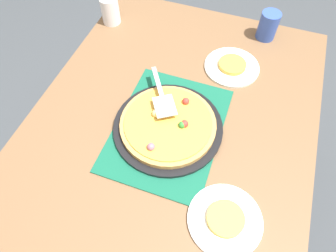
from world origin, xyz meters
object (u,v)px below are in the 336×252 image
object	(u,v)px
served_slice_left	(232,65)
pizza_server	(162,96)
pizza_pan	(168,127)
pizza	(168,124)
plate_far_right	(225,220)
plate_near_left	(232,67)
served_slice_right	(226,219)
cup_near	(268,26)
cup_far	(110,10)

from	to	relation	value
served_slice_left	pizza_server	world-z (taller)	pizza_server
pizza_pan	served_slice_left	bearing A→B (deg)	-21.57
pizza_pan	pizza	distance (m)	0.02
served_slice_left	pizza_server	xyz separation A→B (m)	(-0.28, 0.20, 0.05)
served_slice_left	plate_far_right	bearing A→B (deg)	-169.04
plate_far_right	pizza_pan	bearing A→B (deg)	46.96
pizza	plate_near_left	bearing A→B (deg)	-21.59
served_slice_right	plate_near_left	bearing A→B (deg)	10.96
served_slice_right	served_slice_left	bearing A→B (deg)	10.96
pizza_pan	cup_near	world-z (taller)	cup_near
pizza	pizza_server	size ratio (longest dim) A/B	1.52
plate_near_left	cup_near	world-z (taller)	cup_near
pizza	cup_far	world-z (taller)	cup_far
served_slice_left	cup_near	bearing A→B (deg)	-22.20
served_slice_right	cup_far	xyz separation A→B (m)	(0.71, 0.70, 0.04)
served_slice_left	served_slice_right	world-z (taller)	same
plate_near_left	cup_near	xyz separation A→B (m)	(0.23, -0.09, 0.06)
served_slice_right	cup_near	world-z (taller)	cup_near
served_slice_left	plate_near_left	bearing A→B (deg)	0.00
plate_far_right	pizza_server	distance (m)	0.46
pizza_pan	served_slice_left	world-z (taller)	served_slice_left
cup_far	pizza_server	distance (m)	0.55
pizza	cup_near	size ratio (longest dim) A/B	2.75
plate_near_left	pizza_server	bearing A→B (deg)	145.12
plate_far_right	pizza	bearing A→B (deg)	46.90
plate_far_right	pizza_server	size ratio (longest dim) A/B	1.01
plate_far_right	cup_near	distance (m)	0.84
plate_near_left	cup_far	size ratio (longest dim) A/B	1.83
pizza	pizza_pan	bearing A→B (deg)	176.92
plate_near_left	plate_far_right	xyz separation A→B (m)	(-0.61, -0.12, 0.00)
plate_near_left	plate_far_right	size ratio (longest dim) A/B	1.00
cup_far	pizza_server	bearing A→B (deg)	-135.20
pizza_server	served_slice_right	bearing A→B (deg)	-136.09
plate_far_right	served_slice_right	bearing A→B (deg)	0.00
cup_near	cup_far	bearing A→B (deg)	100.68
pizza	cup_far	size ratio (longest dim) A/B	2.75
pizza_pan	pizza_server	world-z (taller)	pizza_server
served_slice_right	cup_near	distance (m)	0.84
pizza_server	cup_far	bearing A→B (deg)	44.80
cup_near	cup_far	world-z (taller)	same
served_slice_left	cup_far	distance (m)	0.59
pizza_server	cup_near	bearing A→B (deg)	-29.55
served_slice_left	served_slice_right	bearing A→B (deg)	-169.04
plate_far_right	served_slice_left	size ratio (longest dim) A/B	2.00
pizza_pan	cup_near	distance (m)	0.64
plate_near_left	served_slice_left	size ratio (longest dim) A/B	2.00
served_slice_left	pizza_server	bearing A→B (deg)	145.12
plate_far_right	served_slice_right	size ratio (longest dim) A/B	2.00
pizza_server	pizza	bearing A→B (deg)	-147.16
served_slice_left	pizza_server	size ratio (longest dim) A/B	0.51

